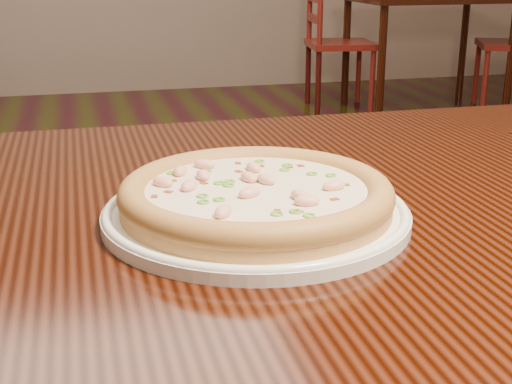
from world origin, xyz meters
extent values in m
cube|color=black|center=(0.11, -0.33, 0.73)|extent=(1.20, 0.80, 0.04)
cylinder|color=white|center=(-0.01, -0.38, 0.76)|extent=(0.30, 0.30, 0.01)
torus|color=white|center=(-0.01, -0.38, 0.76)|extent=(0.30, 0.30, 0.01)
cylinder|color=tan|center=(-0.01, -0.38, 0.77)|extent=(0.27, 0.27, 0.02)
torus|color=#B28342|center=(-0.01, -0.38, 0.78)|extent=(0.27, 0.27, 0.03)
cylinder|color=beige|center=(-0.01, -0.38, 0.78)|extent=(0.22, 0.22, 0.00)
ellipsoid|color=#F2B29E|center=(0.02, -0.44, 0.79)|extent=(0.03, 0.02, 0.01)
ellipsoid|color=#F2B29E|center=(-0.02, -0.41, 0.79)|extent=(0.03, 0.02, 0.01)
ellipsoid|color=#F2B29E|center=(-0.07, -0.37, 0.79)|extent=(0.02, 0.03, 0.01)
ellipsoid|color=#F2B29E|center=(0.00, -0.37, 0.79)|extent=(0.02, 0.03, 0.01)
ellipsoid|color=#F2B29E|center=(0.02, -0.43, 0.79)|extent=(0.02, 0.03, 0.01)
ellipsoid|color=#F2B29E|center=(-0.05, -0.34, 0.79)|extent=(0.01, 0.02, 0.01)
ellipsoid|color=#F2B29E|center=(-0.05, -0.30, 0.79)|extent=(0.03, 0.02, 0.01)
ellipsoid|color=#F2B29E|center=(-0.06, -0.45, 0.79)|extent=(0.02, 0.03, 0.01)
ellipsoid|color=#F2B29E|center=(-0.07, -0.32, 0.79)|extent=(0.02, 0.03, 0.01)
ellipsoid|color=#F2B29E|center=(-0.01, -0.36, 0.79)|extent=(0.02, 0.03, 0.01)
ellipsoid|color=#F2B29E|center=(-0.10, -0.35, 0.79)|extent=(0.03, 0.03, 0.01)
ellipsoid|color=#F2B29E|center=(0.00, -0.32, 0.79)|extent=(0.02, 0.03, 0.01)
ellipsoid|color=#F2B29E|center=(0.06, -0.40, 0.79)|extent=(0.03, 0.02, 0.01)
cube|color=maroon|center=(0.04, -0.32, 0.78)|extent=(0.01, 0.01, 0.00)
cube|color=maroon|center=(0.08, -0.40, 0.78)|extent=(0.01, 0.01, 0.00)
cube|color=maroon|center=(-0.09, -0.34, 0.78)|extent=(0.01, 0.01, 0.00)
cube|color=maroon|center=(0.01, -0.46, 0.78)|extent=(0.01, 0.01, 0.00)
cube|color=maroon|center=(-0.09, -0.37, 0.78)|extent=(0.01, 0.01, 0.00)
cube|color=maroon|center=(-0.06, -0.36, 0.78)|extent=(0.01, 0.01, 0.00)
cube|color=maroon|center=(-0.01, -0.29, 0.78)|extent=(0.01, 0.01, 0.00)
cube|color=maroon|center=(0.05, -0.43, 0.78)|extent=(0.01, 0.01, 0.00)
cube|color=maroon|center=(-0.07, -0.37, 0.78)|extent=(0.01, 0.01, 0.00)
cube|color=maroon|center=(-0.01, -0.45, 0.78)|extent=(0.01, 0.01, 0.00)
cube|color=maroon|center=(0.00, -0.31, 0.78)|extent=(0.01, 0.01, 0.00)
cube|color=maroon|center=(0.06, -0.32, 0.78)|extent=(0.01, 0.01, 0.00)
cube|color=maroon|center=(-0.01, -0.33, 0.78)|extent=(0.01, 0.01, 0.00)
cube|color=maroon|center=(0.01, -0.31, 0.78)|extent=(0.01, 0.01, 0.00)
cube|color=maroon|center=(0.03, -0.43, 0.78)|extent=(0.01, 0.01, 0.00)
cube|color=maroon|center=(-0.11, -0.38, 0.78)|extent=(0.01, 0.01, 0.00)
torus|color=#5D9B31|center=(0.04, -0.32, 0.79)|extent=(0.02, 0.02, 0.00)
torus|color=#5D9B31|center=(0.08, -0.36, 0.79)|extent=(0.01, 0.01, 0.00)
torus|color=#5D9B31|center=(-0.03, -0.37, 0.79)|extent=(0.01, 0.01, 0.00)
torus|color=#5D9B31|center=(-0.08, -0.31, 0.79)|extent=(0.02, 0.02, 0.00)
torus|color=#5D9B31|center=(-0.09, -0.35, 0.79)|extent=(0.02, 0.02, 0.00)
torus|color=#5D9B31|center=(-0.05, -0.32, 0.79)|extent=(0.02, 0.02, 0.00)
torus|color=#5D9B31|center=(0.03, -0.33, 0.79)|extent=(0.02, 0.02, 0.00)
torus|color=#5D9B31|center=(0.02, -0.47, 0.79)|extent=(0.02, 0.02, 0.00)
torus|color=#5D9B31|center=(-0.02, -0.40, 0.79)|extent=(0.01, 0.01, 0.00)
torus|color=#5D9B31|center=(-0.08, -0.37, 0.79)|extent=(0.02, 0.02, 0.00)
torus|color=#5D9B31|center=(0.06, -0.35, 0.79)|extent=(0.02, 0.02, 0.00)
torus|color=#5D9B31|center=(-0.04, -0.36, 0.79)|extent=(0.02, 0.02, 0.00)
torus|color=#5D9B31|center=(0.02, -0.29, 0.79)|extent=(0.02, 0.02, 0.00)
torus|color=#5D9B31|center=(-0.01, -0.46, 0.79)|extent=(0.01, 0.01, 0.00)
torus|color=#5D9B31|center=(-0.07, -0.41, 0.79)|extent=(0.02, 0.02, 0.00)
torus|color=#5D9B31|center=(-0.05, -0.41, 0.79)|extent=(0.02, 0.02, 0.00)
torus|color=#5D9B31|center=(-0.08, -0.31, 0.79)|extent=(0.01, 0.01, 0.00)
torus|color=#5D9B31|center=(0.01, -0.46, 0.79)|extent=(0.02, 0.02, 0.00)
torus|color=#5D9B31|center=(-0.07, -0.40, 0.79)|extent=(0.01, 0.01, 0.00)
torus|color=#5D9B31|center=(-0.03, -0.36, 0.79)|extent=(0.02, 0.02, 0.00)
torus|color=#5D9B31|center=(-0.02, -0.39, 0.79)|extent=(0.02, 0.02, 0.00)
cylinder|color=black|center=(1.66, 3.05, 0.35)|extent=(0.05, 0.05, 0.71)
cylinder|color=black|center=(2.56, 3.05, 0.35)|extent=(0.05, 0.05, 0.71)
cylinder|color=black|center=(1.66, 3.65, 0.35)|extent=(0.05, 0.05, 0.71)
cylinder|color=black|center=(2.56, 3.65, 0.35)|extent=(0.05, 0.05, 0.71)
cube|color=#5C150D|center=(1.56, 3.50, 0.43)|extent=(0.47, 0.47, 0.04)
cylinder|color=#5C150D|center=(1.71, 3.30, 0.21)|extent=(0.04, 0.04, 0.41)
cylinder|color=#5C150D|center=(1.76, 3.66, 0.21)|extent=(0.04, 0.04, 0.41)
cylinder|color=#5C150D|center=(1.36, 3.35, 0.21)|extent=(0.04, 0.04, 0.41)
cylinder|color=#5C150D|center=(1.40, 3.71, 0.21)|extent=(0.04, 0.04, 0.41)
cylinder|color=#5C150D|center=(1.36, 3.35, 0.47)|extent=(0.04, 0.04, 0.95)
cylinder|color=#5C150D|center=(1.40, 3.71, 0.47)|extent=(0.04, 0.04, 0.95)
cube|color=#5C150D|center=(1.38, 3.53, 0.60)|extent=(0.08, 0.36, 0.05)
cube|color=#5C150D|center=(2.66, 3.21, 0.43)|extent=(0.55, 0.55, 0.04)
cylinder|color=#5C150D|center=(2.56, 3.45, 0.21)|extent=(0.04, 0.04, 0.41)
cylinder|color=#5C150D|center=(2.43, 3.11, 0.21)|extent=(0.04, 0.04, 0.41)
camera|label=1|loc=(-0.17, -1.02, 1.00)|focal=50.00mm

